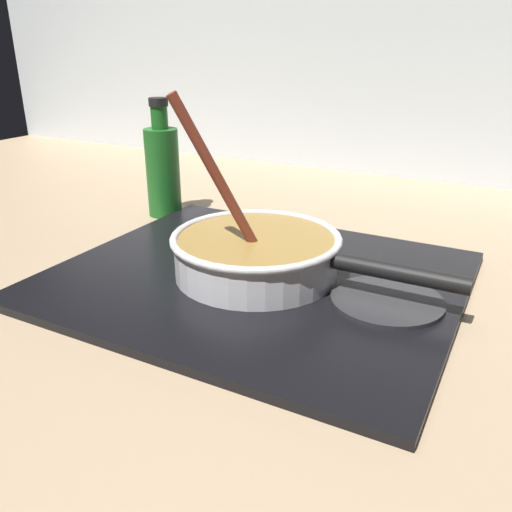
{
  "coord_description": "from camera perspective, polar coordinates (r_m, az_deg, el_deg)",
  "views": [
    {
      "loc": [
        0.45,
        -0.55,
        0.33
      ],
      "look_at": [
        0.12,
        0.06,
        0.04
      ],
      "focal_mm": 37.12,
      "sensor_mm": 36.0,
      "label": 1
    }
  ],
  "objects": [
    {
      "name": "cooking_pan",
      "position": [
        0.75,
        0.16,
        0.36
      ],
      "size": [
        0.41,
        0.24,
        0.26
      ],
      "color": "silver",
      "rests_on": "hob_plate"
    },
    {
      "name": "backsplash_wall",
      "position": [
        1.41,
        10.12,
        20.01
      ],
      "size": [
        2.4,
        0.02,
        0.55
      ],
      "primitive_type": "cube",
      "color": "silver",
      "rests_on": "ground"
    },
    {
      "name": "sauce_bottle",
      "position": [
        1.05,
        -10.01,
        9.29
      ],
      "size": [
        0.07,
        0.07,
        0.23
      ],
      "color": "#19591E",
      "rests_on": "ground"
    },
    {
      "name": "hob_plate",
      "position": [
        0.76,
        -0.0,
        -2.34
      ],
      "size": [
        0.56,
        0.48,
        0.01
      ],
      "primitive_type": "cube",
      "color": "black",
      "rests_on": "ground"
    },
    {
      "name": "spare_burner",
      "position": [
        0.7,
        13.93,
        -4.67
      ],
      "size": [
        0.14,
        0.14,
        0.01
      ],
      "primitive_type": "cylinder",
      "color": "#262628",
      "rests_on": "hob_plate"
    },
    {
      "name": "ground",
      "position": [
        0.79,
        -10.12,
        -3.97
      ],
      "size": [
        2.4,
        1.6,
        0.04
      ],
      "primitive_type": "cube",
      "color": "#9E8466"
    },
    {
      "name": "burner_ring",
      "position": [
        0.76,
        -0.0,
        -1.66
      ],
      "size": [
        0.19,
        0.19,
        0.01
      ],
      "primitive_type": "torus",
      "color": "#592D0C",
      "rests_on": "hob_plate"
    }
  ]
}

